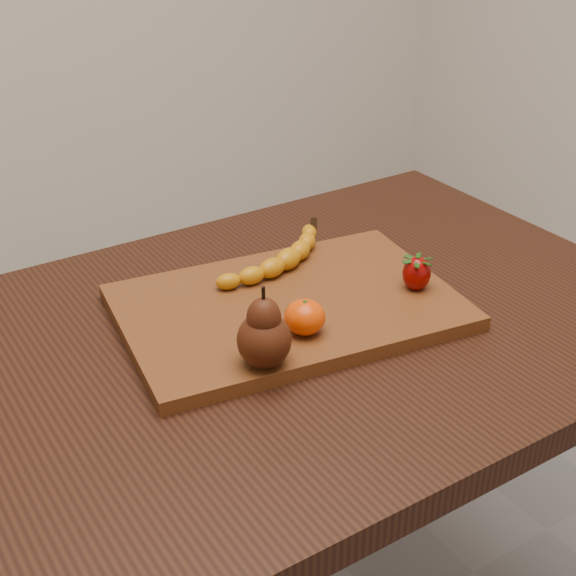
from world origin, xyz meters
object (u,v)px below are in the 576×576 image
cutting_board (288,307)px  mandarin (305,317)px  pear (264,327)px  table (301,377)px

cutting_board → mandarin: mandarin is taller
cutting_board → mandarin: (-0.03, -0.08, 0.03)m
pear → mandarin: bearing=22.0°
table → cutting_board: bearing=112.5°
cutting_board → pear: pear is taller
pear → mandarin: (0.08, 0.03, -0.03)m
table → mandarin: mandarin is taller
cutting_board → mandarin: 0.09m
table → cutting_board: 0.11m
table → pear: size_ratio=9.78×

